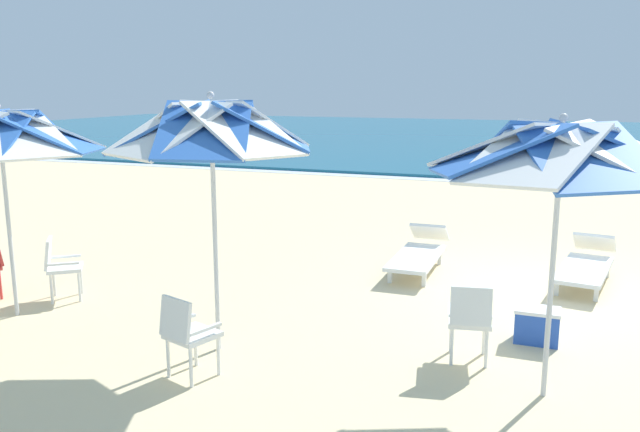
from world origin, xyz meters
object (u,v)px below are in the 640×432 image
at_px(beach_umbrella_2, 0,134).
at_px(sun_lounger_1, 586,264).
at_px(beach_umbrella_0, 561,152).
at_px(plastic_chair_3, 60,264).
at_px(cooler_box, 537,325).
at_px(beach_umbrella_1, 211,129).
at_px(sun_lounger_2, 419,253).
at_px(plastic_chair_0, 470,318).
at_px(plastic_chair_1, 187,331).

distance_m(beach_umbrella_2, sun_lounger_1, 8.22).
height_order(beach_umbrella_0, sun_lounger_1, beach_umbrella_0).
height_order(plastic_chair_3, cooler_box, plastic_chair_3).
bearing_deg(sun_lounger_1, beach_umbrella_1, -133.15).
relative_size(beach_umbrella_1, sun_lounger_2, 1.32).
bearing_deg(cooler_box, beach_umbrella_2, -167.11).
bearing_deg(plastic_chair_0, sun_lounger_1, 70.68).
relative_size(beach_umbrella_0, cooler_box, 5.29).
relative_size(plastic_chair_1, plastic_chair_3, 1.00).
height_order(sun_lounger_1, sun_lounger_2, same).
distance_m(beach_umbrella_2, sun_lounger_2, 6.18).
bearing_deg(sun_lounger_2, cooler_box, -52.32).
relative_size(plastic_chair_0, cooler_box, 1.73).
bearing_deg(plastic_chair_0, beach_umbrella_1, -166.55).
relative_size(beach_umbrella_0, plastic_chair_0, 3.06).
xyz_separation_m(beach_umbrella_0, plastic_chair_0, (-0.78, 0.50, -1.81)).
distance_m(sun_lounger_1, cooler_box, 2.72).
bearing_deg(sun_lounger_2, plastic_chair_0, -69.35).
distance_m(plastic_chair_1, cooler_box, 3.92).
bearing_deg(plastic_chair_0, sun_lounger_2, 110.65).
bearing_deg(sun_lounger_2, plastic_chair_1, -105.80).
xyz_separation_m(plastic_chair_1, sun_lounger_2, (1.32, 4.67, -0.22)).
height_order(plastic_chair_1, beach_umbrella_2, beach_umbrella_2).
bearing_deg(sun_lounger_2, sun_lounger_1, 4.86).
bearing_deg(sun_lounger_1, beach_umbrella_2, -149.06).
bearing_deg(plastic_chair_1, beach_umbrella_0, 14.74).
distance_m(beach_umbrella_2, plastic_chair_3, 1.95).
height_order(plastic_chair_0, plastic_chair_1, same).
bearing_deg(beach_umbrella_1, plastic_chair_3, 165.44).
height_order(plastic_chair_3, sun_lounger_2, plastic_chair_3).
xyz_separation_m(beach_umbrella_1, cooler_box, (3.30, 1.47, -2.23)).
height_order(plastic_chair_1, cooler_box, plastic_chair_1).
distance_m(beach_umbrella_1, plastic_chair_1, 2.08).
bearing_deg(beach_umbrella_2, plastic_chair_1, -14.59).
relative_size(beach_umbrella_0, plastic_chair_3, 3.06).
distance_m(beach_umbrella_1, plastic_chair_3, 3.54).
relative_size(beach_umbrella_2, sun_lounger_2, 1.25).
xyz_separation_m(plastic_chair_1, cooler_box, (3.22, 2.22, -0.30)).
height_order(plastic_chair_0, plastic_chair_3, same).
relative_size(beach_umbrella_2, cooler_box, 5.36).
xyz_separation_m(sun_lounger_2, cooler_box, (1.89, -2.45, -0.08)).
distance_m(plastic_chair_3, sun_lounger_1, 7.55).
bearing_deg(plastic_chair_1, sun_lounger_1, 52.18).
bearing_deg(beach_umbrella_0, cooler_box, 95.30).
xyz_separation_m(beach_umbrella_0, cooler_box, (-0.12, 1.34, -2.11)).
xyz_separation_m(beach_umbrella_2, sun_lounger_2, (4.36, 3.88, -2.03)).
distance_m(beach_umbrella_0, sun_lounger_1, 4.51).
bearing_deg(plastic_chair_0, beach_umbrella_2, -173.97).
bearing_deg(beach_umbrella_2, sun_lounger_2, 41.68).
bearing_deg(cooler_box, plastic_chair_3, -173.28).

